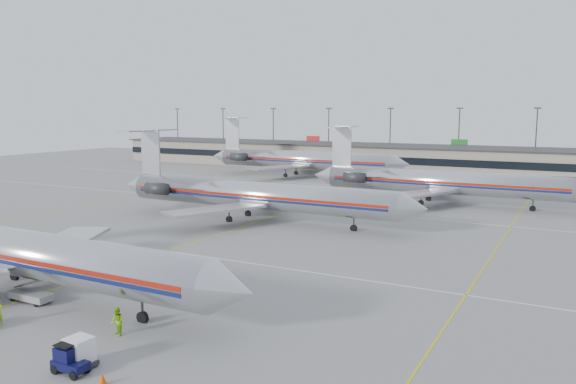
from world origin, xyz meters
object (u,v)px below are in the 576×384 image
Objects in this scene: jet_foreground at (2,249)px; belt_loader at (31,294)px; jet_second_row at (251,194)px; uld_container at (79,352)px.

jet_foreground is 10.46× the size of belt_loader.
jet_second_row is 43.97m from uld_container.
jet_second_row is (2.07, 34.67, -0.02)m from jet_foreground.
uld_container is at bearing -27.15° from belt_loader.
jet_second_row is at bearing 86.59° from jet_foreground.
uld_container is at bearing -22.92° from jet_foreground.
uld_container is (14.19, -41.54, -2.57)m from jet_second_row.
belt_loader is (2.15, -35.41, -2.84)m from jet_second_row.
uld_container is 13.51m from belt_loader.
jet_foreground is 34.73m from jet_second_row.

